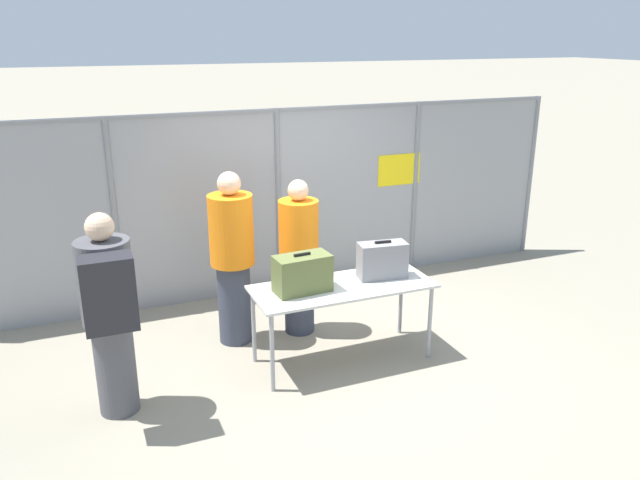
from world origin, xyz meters
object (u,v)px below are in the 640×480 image
(suitcase_olive, at_px, (302,274))
(traveler_hooded, at_px, (109,310))
(security_worker_far, at_px, (232,257))
(suitcase_grey, at_px, (382,260))
(security_worker_near, at_px, (299,255))
(inspection_table, at_px, (343,292))
(utility_trailer, at_px, (316,208))

(suitcase_olive, bearing_deg, traveler_hooded, -175.13)
(suitcase_olive, distance_m, security_worker_far, 0.90)
(suitcase_grey, relative_size, security_worker_near, 0.30)
(inspection_table, relative_size, security_worker_near, 1.04)
(traveler_hooded, bearing_deg, suitcase_olive, -16.05)
(traveler_hooded, height_order, security_worker_near, traveler_hooded)
(suitcase_olive, height_order, suitcase_grey, suitcase_grey)
(security_worker_near, height_order, utility_trailer, security_worker_near)
(suitcase_olive, height_order, traveler_hooded, traveler_hooded)
(suitcase_grey, bearing_deg, traveler_hooded, -176.05)
(traveler_hooded, relative_size, security_worker_near, 1.05)
(inspection_table, bearing_deg, security_worker_near, 102.46)
(suitcase_olive, xyz_separation_m, utility_trailer, (1.65, 3.76, -0.52))
(suitcase_grey, height_order, utility_trailer, suitcase_grey)
(inspection_table, height_order, traveler_hooded, traveler_hooded)
(traveler_hooded, bearing_deg, utility_trailer, 28.46)
(security_worker_near, distance_m, security_worker_far, 0.70)
(traveler_hooded, bearing_deg, security_worker_near, 3.53)
(inspection_table, bearing_deg, security_worker_far, 137.22)
(suitcase_grey, bearing_deg, utility_trailer, 77.70)
(utility_trailer, bearing_deg, suitcase_grey, -102.30)
(inspection_table, relative_size, utility_trailer, 0.44)
(inspection_table, bearing_deg, utility_trailer, 71.67)
(inspection_table, relative_size, traveler_hooded, 0.99)
(suitcase_grey, xyz_separation_m, security_worker_far, (-1.29, 0.75, -0.04))
(traveler_hooded, bearing_deg, suitcase_grey, -16.96)
(inspection_table, height_order, security_worker_far, security_worker_far)
(suitcase_olive, bearing_deg, suitcase_grey, 2.09)
(security_worker_near, bearing_deg, security_worker_far, 1.78)
(suitcase_olive, height_order, utility_trailer, suitcase_olive)
(inspection_table, height_order, suitcase_olive, suitcase_olive)
(security_worker_near, bearing_deg, utility_trailer, -109.41)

